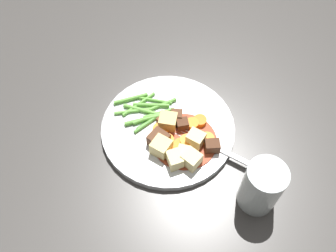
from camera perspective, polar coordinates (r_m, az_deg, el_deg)
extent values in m
plane|color=#423F3D|center=(0.71, 0.00, -0.67)|extent=(3.00, 3.00, 0.00)
cylinder|color=white|center=(0.70, 0.00, -0.34)|extent=(0.26, 0.26, 0.01)
cylinder|color=#93381E|center=(0.67, 2.49, -2.51)|extent=(0.13, 0.13, 0.00)
cylinder|color=orange|center=(0.69, 3.94, 0.32)|extent=(0.03, 0.03, 0.01)
cylinder|color=orange|center=(0.67, 3.23, -2.28)|extent=(0.03, 0.03, 0.01)
cylinder|color=orange|center=(0.70, 5.17, 0.79)|extent=(0.03, 0.03, 0.01)
cylinder|color=orange|center=(0.68, 6.32, -2.10)|extent=(0.04, 0.04, 0.01)
cylinder|color=orange|center=(0.68, -1.36, -0.47)|extent=(0.04, 0.04, 0.01)
cylinder|color=orange|center=(0.66, 1.13, -3.80)|extent=(0.04, 0.04, 0.01)
cylinder|color=orange|center=(0.67, 2.02, -3.04)|extent=(0.03, 0.03, 0.01)
cylinder|color=orange|center=(0.67, -0.26, -2.40)|extent=(0.04, 0.04, 0.01)
cube|color=#DBBC6B|center=(0.68, 0.41, 0.53)|extent=(0.05, 0.04, 0.03)
cube|color=#EAD68C|center=(0.66, 4.49, -2.13)|extent=(0.04, 0.03, 0.03)
cube|color=#EAD68C|center=(0.64, 1.08, -5.45)|extent=(0.04, 0.03, 0.03)
cube|color=#E5CC7A|center=(0.65, -1.11, -3.40)|extent=(0.04, 0.04, 0.03)
cube|color=#EAD68C|center=(0.65, 2.39, -4.48)|extent=(0.03, 0.03, 0.02)
cube|color=#EAD68C|center=(0.64, 3.79, -5.40)|extent=(0.03, 0.03, 0.03)
cube|color=#4C2B19|center=(0.66, 7.15, -3.24)|extent=(0.03, 0.03, 0.02)
cube|color=brown|center=(0.69, -0.73, 0.69)|extent=(0.02, 0.03, 0.02)
cube|color=#56331E|center=(0.66, -1.51, -2.21)|extent=(0.04, 0.04, 0.03)
cube|color=#4C2B19|center=(0.68, 2.32, 0.27)|extent=(0.03, 0.03, 0.02)
cube|color=#56331E|center=(0.69, 1.15, 1.75)|extent=(0.03, 0.03, 0.02)
cylinder|color=#4C8E33|center=(0.69, -3.38, 0.40)|extent=(0.01, 0.06, 0.01)
cylinder|color=#599E38|center=(0.73, -6.03, 4.38)|extent=(0.04, 0.07, 0.01)
cylinder|color=#599E38|center=(0.73, -2.05, 4.14)|extent=(0.06, 0.05, 0.01)
cylinder|color=#66AD42|center=(0.71, -4.16, 2.54)|extent=(0.07, 0.05, 0.01)
cylinder|color=#599E38|center=(0.71, -1.50, 2.09)|extent=(0.03, 0.06, 0.01)
cylinder|color=#599E38|center=(0.72, -2.73, 3.38)|extent=(0.06, 0.06, 0.01)
cylinder|color=#599E38|center=(0.70, -3.47, 1.18)|extent=(0.03, 0.06, 0.01)
cylinder|color=#4C8E33|center=(0.70, -3.15, 0.63)|extent=(0.01, 0.06, 0.01)
cylinder|color=#4C8E33|center=(0.70, -3.14, 1.16)|extent=(0.03, 0.05, 0.01)
cylinder|color=#66AD42|center=(0.71, -5.45, 2.43)|extent=(0.05, 0.07, 0.01)
cylinder|color=#599E38|center=(0.72, -1.28, 3.32)|extent=(0.03, 0.07, 0.01)
cylinder|color=#599E38|center=(0.70, -4.16, 0.97)|extent=(0.04, 0.07, 0.01)
cylinder|color=#599E38|center=(0.72, -4.75, 3.52)|extent=(0.01, 0.08, 0.01)
cube|color=silver|center=(0.67, 9.57, -4.33)|extent=(0.11, 0.04, 0.00)
cube|color=silver|center=(0.68, 4.56, -1.86)|extent=(0.02, 0.03, 0.00)
cylinder|color=silver|center=(0.69, 2.75, -0.21)|extent=(0.04, 0.02, 0.00)
cylinder|color=silver|center=(0.69, 2.49, -0.59)|extent=(0.04, 0.02, 0.00)
cylinder|color=silver|center=(0.69, 2.23, -0.96)|extent=(0.04, 0.02, 0.00)
cylinder|color=silver|center=(0.68, 1.97, -1.34)|extent=(0.04, 0.02, 0.00)
cylinder|color=silver|center=(0.61, 14.84, -9.45)|extent=(0.07, 0.07, 0.10)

